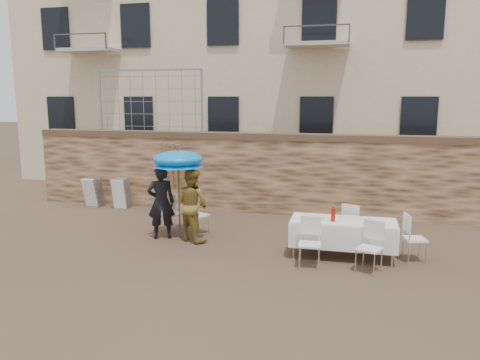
% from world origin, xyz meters
% --- Properties ---
extents(ground, '(80.00, 80.00, 0.00)m').
position_xyz_m(ground, '(0.00, 0.00, 0.00)').
color(ground, brown).
rests_on(ground, ground).
extents(stone_wall, '(13.00, 0.50, 2.20)m').
position_xyz_m(stone_wall, '(0.00, 5.00, 1.10)').
color(stone_wall, '#8B6445').
rests_on(stone_wall, ground).
extents(chain_link_fence, '(3.20, 0.06, 1.80)m').
position_xyz_m(chain_link_fence, '(-3.00, 5.00, 3.10)').
color(chain_link_fence, gray).
rests_on(chain_link_fence, stone_wall).
extents(man_suit, '(0.73, 0.63, 1.70)m').
position_xyz_m(man_suit, '(-1.40, 1.93, 0.85)').
color(man_suit, black).
rests_on(man_suit, ground).
extents(woman_dress, '(1.01, 0.93, 1.67)m').
position_xyz_m(woman_dress, '(-0.65, 1.93, 0.83)').
color(woman_dress, '#B79137').
rests_on(woman_dress, ground).
extents(umbrella, '(1.19, 1.19, 1.90)m').
position_xyz_m(umbrella, '(-1.00, 2.03, 1.79)').
color(umbrella, '#3F3F44').
rests_on(umbrella, ground).
extents(couple_chair_left, '(0.48, 0.48, 0.96)m').
position_xyz_m(couple_chair_left, '(-1.40, 2.48, 0.48)').
color(couple_chair_left, white).
rests_on(couple_chair_left, ground).
extents(couple_chair_right, '(0.64, 0.64, 0.96)m').
position_xyz_m(couple_chair_right, '(-0.70, 2.48, 0.48)').
color(couple_chair_right, white).
rests_on(couple_chair_right, ground).
extents(banquet_table, '(2.10, 0.85, 0.78)m').
position_xyz_m(banquet_table, '(2.70, 1.60, 0.73)').
color(banquet_table, white).
rests_on(banquet_table, ground).
extents(soda_bottle, '(0.09, 0.09, 0.26)m').
position_xyz_m(soda_bottle, '(2.50, 1.45, 0.91)').
color(soda_bottle, red).
rests_on(soda_bottle, banquet_table).
extents(table_chair_front_left, '(0.50, 0.50, 0.96)m').
position_xyz_m(table_chair_front_left, '(2.10, 0.85, 0.48)').
color(table_chair_front_left, white).
rests_on(table_chair_front_left, ground).
extents(table_chair_front_right, '(0.64, 0.64, 0.96)m').
position_xyz_m(table_chair_front_right, '(3.20, 0.85, 0.48)').
color(table_chair_front_right, white).
rests_on(table_chair_front_right, ground).
extents(table_chair_back, '(0.63, 0.63, 0.96)m').
position_xyz_m(table_chair_back, '(2.90, 2.40, 0.48)').
color(table_chair_back, white).
rests_on(table_chair_back, ground).
extents(table_chair_side, '(0.58, 0.58, 0.96)m').
position_xyz_m(table_chair_side, '(4.10, 1.70, 0.48)').
color(table_chair_side, white).
rests_on(table_chair_side, ground).
extents(chair_stack_left, '(0.46, 0.55, 0.92)m').
position_xyz_m(chair_stack_left, '(-4.63, 4.57, 0.46)').
color(chair_stack_left, white).
rests_on(chair_stack_left, ground).
extents(chair_stack_right, '(0.46, 0.47, 0.92)m').
position_xyz_m(chair_stack_right, '(-3.73, 4.57, 0.46)').
color(chair_stack_right, white).
rests_on(chair_stack_right, ground).
extents(wood_planks, '(0.70, 0.20, 2.00)m').
position_xyz_m(wood_planks, '(-2.13, 4.64, 1.00)').
color(wood_planks, '#A37749').
rests_on(wood_planks, ground).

